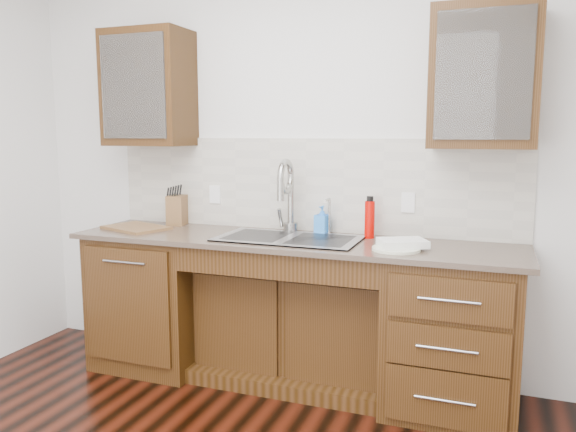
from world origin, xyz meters
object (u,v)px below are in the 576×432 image
(knife_block, at_px, (178,210))
(plate, at_px, (396,249))
(soap_bottle, at_px, (322,220))
(water_bottle, at_px, (370,220))
(cutting_board, at_px, (136,228))

(knife_block, bearing_deg, plate, -25.15)
(soap_bottle, distance_m, knife_block, 1.04)
(soap_bottle, height_order, water_bottle, water_bottle)
(water_bottle, xyz_separation_m, knife_block, (-1.35, 0.05, -0.01))
(plate, bearing_deg, water_bottle, 125.12)
(knife_block, bearing_deg, cutting_board, -132.81)
(water_bottle, distance_m, cutting_board, 1.52)
(plate, relative_size, cutting_board, 0.64)
(water_bottle, bearing_deg, knife_block, 177.84)
(water_bottle, distance_m, plate, 0.38)
(knife_block, xyz_separation_m, cutting_board, (-0.16, -0.27, -0.09))
(soap_bottle, relative_size, cutting_board, 0.43)
(water_bottle, height_order, plate, water_bottle)
(water_bottle, bearing_deg, plate, -54.88)
(knife_block, bearing_deg, water_bottle, -14.62)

